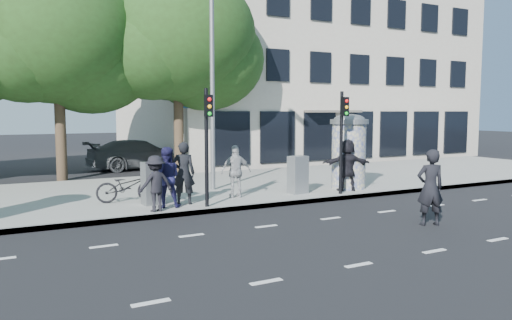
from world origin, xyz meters
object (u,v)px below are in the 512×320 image
car_right (139,154)px  ped_f (347,165)px  ad_column_right (349,150)px  man_road (430,187)px  cabinet_right (298,175)px  traffic_pole_near (207,135)px  ped_c (166,177)px  ped_d (156,184)px  bicycle (127,186)px  cabinet_left (153,183)px  traffic_pole_far (342,132)px  street_lamp (213,56)px  ped_b (184,173)px  ped_e (236,171)px

car_right → ped_f: bearing=-165.5°
ad_column_right → man_road: ad_column_right is taller
ad_column_right → cabinet_right: size_ratio=2.11×
traffic_pole_near → ped_c: (-1.07, 0.50, -1.21)m
ped_d → man_road: man_road is taller
ped_c → ped_d: (-0.44, -0.44, -0.10)m
ped_d → bicycle: bearing=-88.4°
ped_f → cabinet_left: 6.72m
ped_d → bicycle: ped_d is taller
car_right → cabinet_left: bearing=160.6°
traffic_pole_near → ped_d: traffic_pole_near is taller
bicycle → cabinet_left: (0.57, -0.76, 0.14)m
bicycle → car_right: (2.91, 9.73, 0.10)m
ad_column_right → ped_c: 6.91m
ped_c → ped_d: ped_c is taller
traffic_pole_far → ped_f: size_ratio=1.89×
street_lamp → ped_d: bearing=-136.3°
ped_f → man_road: (-1.05, -4.69, -0.08)m
bicycle → cabinet_left: size_ratio=1.47×
ad_column_right → street_lamp: size_ratio=0.33×
bicycle → ped_d: bearing=-162.6°
ped_b → ped_d: ped_b is taller
traffic_pole_near → ad_column_right: bearing=8.9°
bicycle → cabinet_left: bearing=-136.3°
street_lamp → cabinet_left: street_lamp is taller
ped_d → man_road: 7.25m
cabinet_right → ped_c: bearing=176.0°
traffic_pole_near → cabinet_right: (3.59, 0.80, -1.45)m
ad_column_right → cabinet_left: ad_column_right is taller
ped_b → ad_column_right: bearing=-154.5°
ped_b → cabinet_left: (-0.82, 0.39, -0.30)m
ad_column_right → traffic_pole_far: size_ratio=0.78×
ad_column_right → traffic_pole_near: traffic_pole_near is taller
traffic_pole_near → car_right: 11.74m
ped_c → cabinet_left: bearing=-50.3°
ad_column_right → ped_f: (-0.40, -0.43, -0.49)m
traffic_pole_far → ped_c: 6.02m
ped_b → man_road: 6.90m
traffic_pole_far → street_lamp: 5.12m
ped_d → cabinet_left: ped_d is taller
ped_b → ped_e: ped_b is taller
ad_column_right → car_right: bearing=113.9°
ad_column_right → ped_f: size_ratio=1.47×
ad_column_right → man_road: 5.35m
ped_b → ped_c: 0.65m
ped_c → car_right: (2.13, 11.09, -0.28)m
ped_c → man_road: 7.18m
traffic_pole_near → street_lamp: 4.07m
traffic_pole_near → ped_b: size_ratio=1.83×
traffic_pole_far → bicycle: (-6.66, 1.87, -1.60)m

